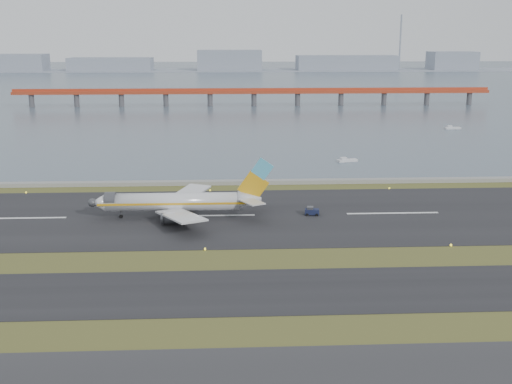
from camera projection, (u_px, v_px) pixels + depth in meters
ground at (204, 265)px, 108.06m from camera, size 1000.00×1000.00×0.00m
taxiway_strip at (201, 292)px, 96.41m from camera, size 1000.00×18.00×0.10m
runway_strip at (208, 216)px, 137.15m from camera, size 1000.00×45.00×0.10m
seawall at (211, 183)px, 166.15m from camera, size 1000.00×2.50×1.00m
bay_water at (220, 80)px, 554.34m from camera, size 1400.00×800.00×1.30m
red_pier at (254, 93)px, 349.83m from camera, size 260.00×5.00×10.20m
far_shoreline at (233, 65)px, 708.78m from camera, size 1400.00×80.00×60.50m
airliner at (180, 202)px, 135.19m from camera, size 38.52×32.89×12.80m
pushback_tug at (312, 211)px, 137.45m from camera, size 3.19×2.09×1.93m
workboat_near at (347, 160)px, 195.96m from camera, size 6.50×3.64×1.51m
workboat_far at (452, 128)px, 264.52m from camera, size 6.39×2.08×1.55m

